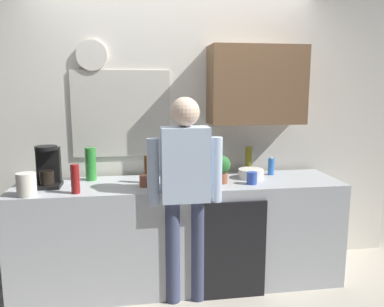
{
  "coord_description": "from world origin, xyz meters",
  "views": [
    {
      "loc": [
        -0.38,
        -2.8,
        1.67
      ],
      "look_at": [
        0.09,
        0.25,
        1.14
      ],
      "focal_mm": 36.08,
      "sensor_mm": 36.0,
      "label": 1
    }
  ],
  "objects_px": {
    "cup_blue_mug": "(252,178)",
    "coffee_maker": "(48,168)",
    "potted_plant": "(221,168)",
    "storage_canister": "(26,185)",
    "dish_soap": "(271,166)",
    "bottle_amber_beer": "(148,169)",
    "cup_terracotta_mug": "(144,181)",
    "cup_white_mug": "(170,180)",
    "bottle_dark_sauce": "(192,169)",
    "bottle_olive_oil": "(248,160)",
    "bottle_red_vinegar": "(75,179)",
    "bottle_clear_soda": "(91,164)",
    "mixing_bowl": "(251,174)",
    "person_at_sink": "(185,184)"
  },
  "relations": [
    {
      "from": "cup_blue_mug",
      "to": "coffee_maker",
      "type": "bearing_deg",
      "value": 173.86
    },
    {
      "from": "bottle_dark_sauce",
      "to": "cup_blue_mug",
      "type": "relative_size",
      "value": 1.8
    },
    {
      "from": "bottle_red_vinegar",
      "to": "storage_canister",
      "type": "bearing_deg",
      "value": -176.89
    },
    {
      "from": "coffee_maker",
      "to": "cup_white_mug",
      "type": "relative_size",
      "value": 3.47
    },
    {
      "from": "cup_white_mug",
      "to": "dish_soap",
      "type": "distance_m",
      "value": 0.98
    },
    {
      "from": "cup_terracotta_mug",
      "to": "dish_soap",
      "type": "distance_m",
      "value": 1.17
    },
    {
      "from": "bottle_amber_beer",
      "to": "potted_plant",
      "type": "height_order",
      "value": "same"
    },
    {
      "from": "bottle_olive_oil",
      "to": "cup_terracotta_mug",
      "type": "xyz_separation_m",
      "value": [
        -0.95,
        -0.32,
        -0.08
      ]
    },
    {
      "from": "bottle_olive_oil",
      "to": "potted_plant",
      "type": "relative_size",
      "value": 1.09
    },
    {
      "from": "coffee_maker",
      "to": "mixing_bowl",
      "type": "height_order",
      "value": "coffee_maker"
    },
    {
      "from": "bottle_olive_oil",
      "to": "bottle_amber_beer",
      "type": "bearing_deg",
      "value": -167.13
    },
    {
      "from": "bottle_dark_sauce",
      "to": "storage_canister",
      "type": "relative_size",
      "value": 1.06
    },
    {
      "from": "cup_terracotta_mug",
      "to": "dish_soap",
      "type": "xyz_separation_m",
      "value": [
        1.15,
        0.25,
        0.03
      ]
    },
    {
      "from": "mixing_bowl",
      "to": "storage_canister",
      "type": "distance_m",
      "value": 1.81
    },
    {
      "from": "bottle_clear_soda",
      "to": "cup_terracotta_mug",
      "type": "height_order",
      "value": "bottle_clear_soda"
    },
    {
      "from": "bottle_olive_oil",
      "to": "cup_terracotta_mug",
      "type": "height_order",
      "value": "bottle_olive_oil"
    },
    {
      "from": "storage_canister",
      "to": "dish_soap",
      "type": "bearing_deg",
      "value": 11.09
    },
    {
      "from": "bottle_dark_sauce",
      "to": "bottle_red_vinegar",
      "type": "bearing_deg",
      "value": -160.68
    },
    {
      "from": "dish_soap",
      "to": "person_at_sink",
      "type": "xyz_separation_m",
      "value": [
        -0.85,
        -0.46,
        -0.02
      ]
    },
    {
      "from": "storage_canister",
      "to": "person_at_sink",
      "type": "xyz_separation_m",
      "value": [
        1.15,
        -0.07,
        -0.02
      ]
    },
    {
      "from": "cup_white_mug",
      "to": "person_at_sink",
      "type": "bearing_deg",
      "value": -64.97
    },
    {
      "from": "bottle_amber_beer",
      "to": "mixing_bowl",
      "type": "xyz_separation_m",
      "value": [
        0.89,
        0.04,
        -0.08
      ]
    },
    {
      "from": "bottle_amber_beer",
      "to": "mixing_bowl",
      "type": "relative_size",
      "value": 1.05
    },
    {
      "from": "mixing_bowl",
      "to": "potted_plant",
      "type": "relative_size",
      "value": 0.96
    },
    {
      "from": "bottle_amber_beer",
      "to": "dish_soap",
      "type": "distance_m",
      "value": 1.12
    },
    {
      "from": "coffee_maker",
      "to": "dish_soap",
      "type": "xyz_separation_m",
      "value": [
        1.9,
        0.13,
        -0.07
      ]
    },
    {
      "from": "potted_plant",
      "to": "dish_soap",
      "type": "bearing_deg",
      "value": 24.92
    },
    {
      "from": "cup_terracotta_mug",
      "to": "storage_canister",
      "type": "distance_m",
      "value": 0.87
    },
    {
      "from": "bottle_dark_sauce",
      "to": "potted_plant",
      "type": "relative_size",
      "value": 0.78
    },
    {
      "from": "bottle_amber_beer",
      "to": "cup_terracotta_mug",
      "type": "xyz_separation_m",
      "value": [
        -0.03,
        -0.11,
        -0.07
      ]
    },
    {
      "from": "potted_plant",
      "to": "cup_blue_mug",
      "type": "bearing_deg",
      "value": -15.49
    },
    {
      "from": "coffee_maker",
      "to": "person_at_sink",
      "type": "bearing_deg",
      "value": -17.27
    },
    {
      "from": "cup_white_mug",
      "to": "person_at_sink",
      "type": "relative_size",
      "value": 0.06
    },
    {
      "from": "coffee_maker",
      "to": "storage_canister",
      "type": "distance_m",
      "value": 0.29
    },
    {
      "from": "bottle_clear_soda",
      "to": "cup_white_mug",
      "type": "xyz_separation_m",
      "value": [
        0.65,
        -0.29,
        -0.09
      ]
    },
    {
      "from": "bottle_clear_soda",
      "to": "cup_terracotta_mug",
      "type": "distance_m",
      "value": 0.54
    },
    {
      "from": "bottle_clear_soda",
      "to": "person_at_sink",
      "type": "relative_size",
      "value": 0.17
    },
    {
      "from": "bottle_olive_oil",
      "to": "coffee_maker",
      "type": "bearing_deg",
      "value": -173.27
    },
    {
      "from": "cup_terracotta_mug",
      "to": "dish_soap",
      "type": "relative_size",
      "value": 0.51
    },
    {
      "from": "bottle_clear_soda",
      "to": "bottle_red_vinegar",
      "type": "bearing_deg",
      "value": -100.0
    },
    {
      "from": "bottle_clear_soda",
      "to": "storage_canister",
      "type": "relative_size",
      "value": 1.65
    },
    {
      "from": "cup_blue_mug",
      "to": "potted_plant",
      "type": "height_order",
      "value": "potted_plant"
    },
    {
      "from": "bottle_amber_beer",
      "to": "cup_white_mug",
      "type": "xyz_separation_m",
      "value": [
        0.17,
        -0.12,
        -0.07
      ]
    },
    {
      "from": "bottle_amber_beer",
      "to": "bottle_dark_sauce",
      "type": "distance_m",
      "value": 0.39
    },
    {
      "from": "potted_plant",
      "to": "dish_soap",
      "type": "xyz_separation_m",
      "value": [
        0.52,
        0.24,
        -0.05
      ]
    },
    {
      "from": "bottle_dark_sauce",
      "to": "person_at_sink",
      "type": "xyz_separation_m",
      "value": [
        -0.11,
        -0.41,
        -0.03
      ]
    },
    {
      "from": "cup_white_mug",
      "to": "potted_plant",
      "type": "distance_m",
      "value": 0.43
    },
    {
      "from": "bottle_dark_sauce",
      "to": "cup_white_mug",
      "type": "bearing_deg",
      "value": -134.66
    },
    {
      "from": "bottle_amber_beer",
      "to": "cup_blue_mug",
      "type": "distance_m",
      "value": 0.86
    },
    {
      "from": "coffee_maker",
      "to": "bottle_olive_oil",
      "type": "distance_m",
      "value": 1.72
    }
  ]
}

